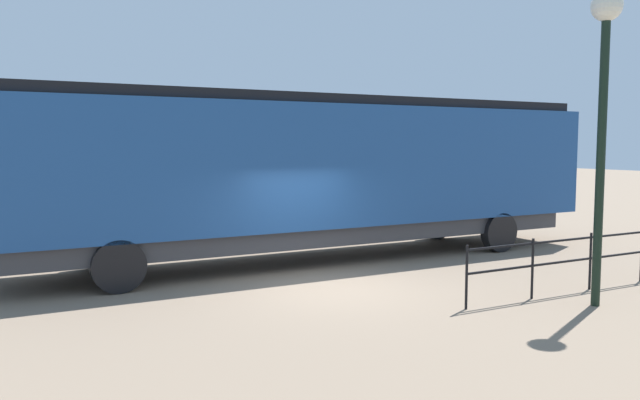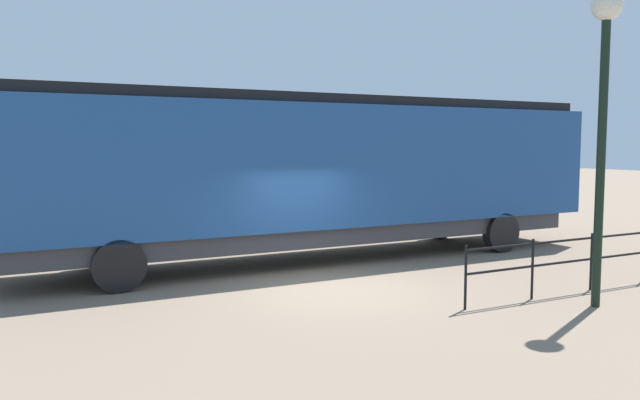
% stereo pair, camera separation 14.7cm
% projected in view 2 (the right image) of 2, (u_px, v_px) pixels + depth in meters
% --- Properties ---
extents(ground_plane, '(120.00, 120.00, 0.00)m').
position_uv_depth(ground_plane, '(330.00, 289.00, 13.13)').
color(ground_plane, '#84705B').
extents(locomotive, '(3.06, 16.19, 4.21)m').
position_uv_depth(locomotive, '(333.00, 169.00, 16.48)').
color(locomotive, navy).
rests_on(locomotive, ground_plane).
extents(lamp_post, '(0.56, 0.56, 5.77)m').
position_uv_depth(lamp_post, '(604.00, 75.00, 11.32)').
color(lamp_post, black).
rests_on(lamp_post, ground_plane).
extents(platform_fence, '(0.05, 8.39, 1.19)m').
position_uv_depth(platform_fence, '(618.00, 251.00, 13.32)').
color(platform_fence, black).
rests_on(platform_fence, ground_plane).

